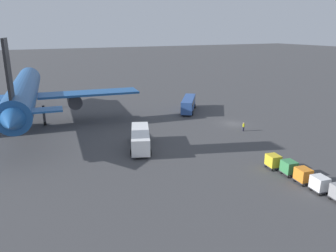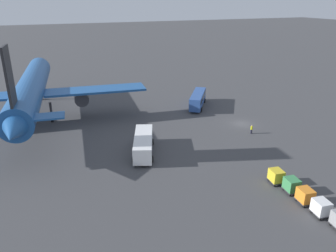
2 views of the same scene
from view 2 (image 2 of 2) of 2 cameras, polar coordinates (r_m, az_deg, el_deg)
The scene contains 9 objects.
ground_plane at distance 69.05m, azimuth 12.68°, elevation 0.38°, with size 600.00×600.00×0.00m, color #424244.
airplane at distance 72.46m, azimuth -22.78°, elevation 5.86°, with size 53.83×46.44×18.06m.
shuttle_bus_near at distance 77.91m, azimuth 5.21°, elevation 4.77°, with size 10.82×8.54×3.30m.
shuttle_bus_far at distance 54.28m, azimuth -4.31°, elevation -2.95°, with size 11.05×6.45×3.06m.
worker_person at distance 64.22m, azimuth 14.34°, elevation -0.57°, with size 0.38×0.38×1.74m.
cargo_cart_white at distance 43.66m, azimuth 25.12°, elevation -12.69°, with size 2.21×1.94×2.06m.
cargo_cart_orange at distance 45.18m, azimuth 22.79°, elevation -11.08°, with size 2.21×1.94×2.06m.
cargo_cart_green at distance 46.86m, azimuth 20.73°, elevation -9.53°, with size 2.21×1.94×2.06m.
cargo_cart_yellow at distance 48.29m, azimuth 18.33°, elevation -8.23°, with size 2.21×1.94×2.06m.
Camera 2 is at (-52.34, 37.97, 24.23)m, focal length 35.00 mm.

